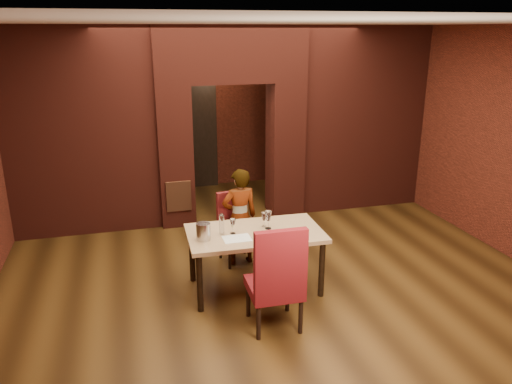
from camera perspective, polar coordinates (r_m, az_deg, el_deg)
floor at (r=7.00m, az=0.91°, el=-8.44°), size 8.00×8.00×0.00m
ceiling at (r=6.26m, az=1.07°, el=18.76°), size 7.00×8.00×0.04m
wall_back at (r=10.28m, az=-5.31°, el=9.49°), size 7.00×0.04×3.20m
wall_front at (r=3.07m, az=22.80°, el=-13.33°), size 7.00×0.04×3.20m
wall_right at (r=8.12m, az=25.55°, el=5.50°), size 0.04×8.00×3.20m
pillar_left at (r=8.29m, az=-9.26°, el=4.07°), size 0.55×0.55×2.30m
pillar_right at (r=8.68m, az=3.34°, el=4.91°), size 0.55×0.55×2.30m
lintel at (r=8.21m, az=-2.99°, el=15.45°), size 2.45×0.55×0.90m
wing_wall_left at (r=8.18m, az=-19.35°, el=6.32°), size 2.28×0.35×3.20m
wing_wall_right at (r=9.13m, az=11.91°, el=8.10°), size 2.28×0.35×3.20m
vent_panel at (r=8.18m, az=-8.82°, el=-0.49°), size 0.40×0.03×0.50m
rear_door at (r=10.26m, az=-7.37°, el=6.27°), size 0.90×0.08×2.10m
rear_door_frame at (r=10.22m, az=-7.34°, el=6.23°), size 1.02×0.04×2.22m
dining_table at (r=6.28m, az=-0.12°, el=-7.79°), size 1.67×0.97×0.77m
chair_far at (r=6.95m, az=-2.16°, el=-4.21°), size 0.51×0.51×0.98m
chair_near at (r=5.45m, az=2.08°, el=-9.44°), size 0.57×0.57×1.22m
person_seated at (r=6.84m, az=-1.88°, el=-2.86°), size 0.53×0.37×1.37m
wine_glass_a at (r=6.03m, az=-2.67°, el=-3.94°), size 0.08×0.08×0.19m
wine_glass_b at (r=6.23m, az=0.93°, el=-3.19°), size 0.08×0.08×0.19m
wine_glass_c at (r=6.16m, az=1.41°, el=-3.23°), size 0.09×0.09×0.23m
tasting_sheet at (r=5.92m, az=-2.19°, el=-5.33°), size 0.33×0.24×0.00m
wine_bucket at (r=5.88m, az=-6.03°, el=-4.52°), size 0.17×0.17×0.21m
water_bottle at (r=6.01m, az=-3.94°, el=-3.67°), size 0.06×0.06×0.26m
potted_plant at (r=7.33m, az=2.76°, el=-5.52°), size 0.43×0.41×0.38m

